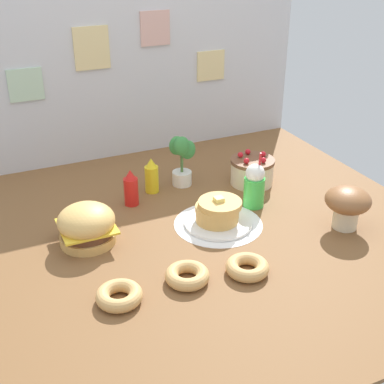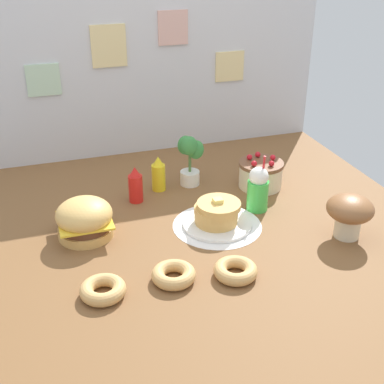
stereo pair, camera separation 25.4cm
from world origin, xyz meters
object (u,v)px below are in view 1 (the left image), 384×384
Objects in this scene: cream_soda_cup at (254,186)px; donut_chocolate at (187,275)px; pancake_stack at (218,214)px; layer_cake at (252,171)px; mustard_bottle at (152,176)px; donut_pink_glaze at (119,295)px; mushroom_stool at (347,204)px; burger at (87,225)px; potted_plant at (182,158)px; ketchup_bottle at (131,189)px; donut_vanilla at (247,267)px.

donut_chocolate is at bearing -142.27° from cream_soda_cup.
pancake_stack is 0.51m from layer_cake.
mustard_bottle is 0.96m from donut_pink_glaze.
pancake_stack is at bearing -160.15° from cream_soda_cup.
mushroom_stool is at bearing -45.92° from mustard_bottle.
donut_chocolate is at bearing -174.92° from mushroom_stool.
layer_cake is at bearing 61.82° from cream_soda_cup.
donut_pink_glaze is (-0.89, -0.46, -0.09)m from cream_soda_cup.
burger is 0.87× the size of potted_plant.
ketchup_bottle is 0.18m from mustard_bottle.
pancake_stack is at bearing 153.20° from mushroom_stool.
potted_plant is (0.34, 0.84, 0.13)m from donut_chocolate.
cream_soda_cup reaches higher than mustard_bottle.
layer_cake is at bearing 105.56° from mushroom_stool.
mushroom_stool reaches higher than mustard_bottle.
burger is 1.25m from mushroom_stool.
mustard_bottle is at bearing 138.80° from cream_soda_cup.
burger is 1.33× the size of ketchup_bottle.
cream_soda_cup is 0.46m from potted_plant.
mushroom_stool reaches higher than burger.
burger is at bearing 170.28° from pancake_stack.
cream_soda_cup is (-0.13, -0.24, 0.04)m from layer_cake.
cream_soda_cup is 1.61× the size of donut_vanilla.
pancake_stack is 0.49m from potted_plant.
burger is 0.41m from ketchup_bottle.
mushroom_stool is at bearing 5.08° from donut_chocolate.
burger is at bearing 90.50° from donut_pink_glaze.
mushroom_stool is at bearing -26.80° from pancake_stack.
potted_plant is at bearing 125.36° from mushroom_stool.
potted_plant is (-0.24, 0.39, 0.05)m from cream_soda_cup.
donut_pink_glaze is at bearing -112.01° from ketchup_bottle.
potted_plant reaches higher than mushroom_stool.
ketchup_bottle is at bearing 89.71° from donut_chocolate.
potted_plant is at bearing 2.85° from mustard_bottle.
potted_plant reaches higher than cream_soda_cup.
mustard_bottle reaches higher than donut_vanilla.
donut_pink_glaze is at bearing -89.50° from burger.
donut_vanilla is at bearing -72.22° from ketchup_bottle.
cream_soda_cup is at bearing 19.85° from pancake_stack.
donut_pink_glaze is (0.00, -0.48, -0.06)m from burger.
ketchup_bottle is at bearing 154.09° from cream_soda_cup.
cream_soda_cup reaches higher than donut_chocolate.
cream_soda_cup is 0.61m from donut_vanilla.
ketchup_bottle reaches higher than donut_pink_glaze.
cream_soda_cup is (0.89, -0.01, 0.03)m from burger.
pancake_stack reaches higher than donut_vanilla.
ketchup_bottle reaches higher than pancake_stack.
donut_pink_glaze is 0.30m from donut_chocolate.
layer_cake is 0.41m from potted_plant.
donut_pink_glaze is 1.00× the size of donut_vanilla.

